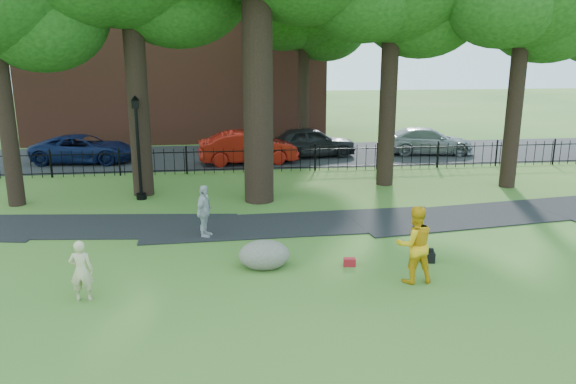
{
  "coord_description": "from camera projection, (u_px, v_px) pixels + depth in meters",
  "views": [
    {
      "loc": [
        -1.36,
        -13.65,
        5.75
      ],
      "look_at": [
        0.51,
        2.0,
        1.63
      ],
      "focal_mm": 35.0,
      "sensor_mm": 36.0,
      "label": 1
    }
  ],
  "objects": [
    {
      "name": "footpath",
      "position": [
        296.0,
        225.0,
        18.59
      ],
      "size": [
        36.07,
        3.85,
        0.03
      ],
      "primitive_type": "cube",
      "rotation": [
        0.0,
        0.0,
        0.03
      ],
      "color": "black",
      "rests_on": "ground"
    },
    {
      "name": "silver_car",
      "position": [
        427.0,
        141.0,
        30.56
      ],
      "size": [
        5.09,
        2.54,
        1.42
      ],
      "primitive_type": "imported",
      "rotation": [
        0.0,
        0.0,
        1.45
      ],
      "color": "gray",
      "rests_on": "ground"
    },
    {
      "name": "street",
      "position": [
        248.0,
        156.0,
        30.1
      ],
      "size": [
        80.0,
        7.0,
        0.02
      ],
      "primitive_type": "cube",
      "color": "black",
      "rests_on": "ground"
    },
    {
      "name": "navy_van",
      "position": [
        84.0,
        149.0,
        28.31
      ],
      "size": [
        5.23,
        2.81,
        1.4
      ],
      "primitive_type": "imported",
      "rotation": [
        0.0,
        0.0,
        1.47
      ],
      "color": "#0D1841",
      "rests_on": "ground"
    },
    {
      "name": "red_bag",
      "position": [
        350.0,
        262.0,
        15.09
      ],
      "size": [
        0.33,
        0.23,
        0.21
      ],
      "primitive_type": "cube",
      "rotation": [
        0.0,
        0.0,
        -0.12
      ],
      "color": "maroon",
      "rests_on": "ground"
    },
    {
      "name": "ground",
      "position": [
        278.0,
        272.0,
        14.73
      ],
      "size": [
        120.0,
        120.0,
        0.0
      ],
      "primitive_type": "plane",
      "color": "#2F6122",
      "rests_on": "ground"
    },
    {
      "name": "brick_building",
      "position": [
        177.0,
        41.0,
        35.81
      ],
      "size": [
        18.0,
        8.0,
        12.0
      ],
      "primitive_type": "cube",
      "color": "brown",
      "rests_on": "ground"
    },
    {
      "name": "woman",
      "position": [
        81.0,
        271.0,
        12.9
      ],
      "size": [
        0.54,
        0.36,
        1.47
      ],
      "primitive_type": "imported",
      "rotation": [
        0.0,
        0.0,
        3.12
      ],
      "color": "#CBBC8B",
      "rests_on": "ground"
    },
    {
      "name": "pedestrian",
      "position": [
        204.0,
        212.0,
        17.18
      ],
      "size": [
        0.71,
        1.05,
        1.65
      ],
      "primitive_type": "imported",
      "rotation": [
        0.0,
        0.0,
        1.22
      ],
      "color": "#B2B1B6",
      "rests_on": "ground"
    },
    {
      "name": "red_sedan",
      "position": [
        248.0,
        147.0,
        28.07
      ],
      "size": [
        5.02,
        2.11,
        1.61
      ],
      "primitive_type": "imported",
      "rotation": [
        0.0,
        0.0,
        1.65
      ],
      "color": "#9B150B",
      "rests_on": "ground"
    },
    {
      "name": "backpack",
      "position": [
        428.0,
        257.0,
        15.34
      ],
      "size": [
        0.42,
        0.3,
        0.29
      ],
      "primitive_type": "cube",
      "rotation": [
        0.0,
        0.0,
        -0.18
      ],
      "color": "black",
      "rests_on": "ground"
    },
    {
      "name": "boulder",
      "position": [
        264.0,
        253.0,
        14.94
      ],
      "size": [
        1.41,
        1.08,
        0.8
      ],
      "primitive_type": "ellipsoid",
      "rotation": [
        0.0,
        0.0,
        -0.04
      ],
      "color": "#6A6358",
      "rests_on": "ground"
    },
    {
      "name": "lamppost",
      "position": [
        138.0,
        149.0,
        21.19
      ],
      "size": [
        0.39,
        0.39,
        3.97
      ],
      "rotation": [
        0.0,
        0.0,
        0.01
      ],
      "color": "black",
      "rests_on": "ground"
    },
    {
      "name": "grey_car",
      "position": [
        311.0,
        142.0,
        29.73
      ],
      "size": [
        4.9,
        2.47,
        1.6
      ],
      "primitive_type": "imported",
      "rotation": [
        0.0,
        0.0,
        1.7
      ],
      "color": "black",
      "rests_on": "ground"
    },
    {
      "name": "man",
      "position": [
        414.0,
        244.0,
        13.87
      ],
      "size": [
        0.99,
        0.79,
        1.97
      ],
      "primitive_type": "imported",
      "rotation": [
        0.0,
        0.0,
        3.19
      ],
      "color": "gold",
      "rests_on": "ground"
    },
    {
      "name": "iron_fence",
      "position": [
        252.0,
        160.0,
        26.1
      ],
      "size": [
        44.0,
        0.04,
        1.2
      ],
      "color": "black",
      "rests_on": "ground"
    }
  ]
}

